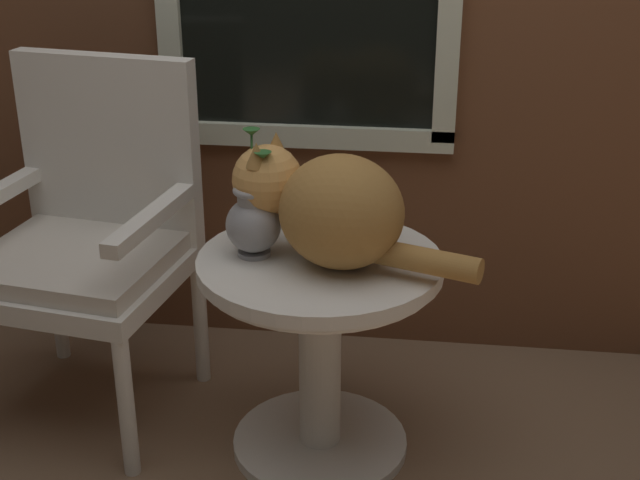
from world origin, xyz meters
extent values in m
plane|color=#7F6047|center=(0.00, 0.00, 0.00)|extent=(6.00, 6.00, 0.00)
cube|color=beige|center=(-0.05, 0.69, 0.72)|extent=(0.92, 0.03, 0.07)
cylinder|color=silver|center=(0.07, 0.08, 0.01)|extent=(0.49, 0.49, 0.03)
cylinder|color=silver|center=(0.07, 0.08, 0.29)|extent=(0.11, 0.11, 0.52)
cylinder|color=silver|center=(0.07, 0.08, 0.57)|extent=(0.64, 0.64, 0.03)
torus|color=silver|center=(0.07, 0.08, 0.54)|extent=(0.61, 0.61, 0.02)
cylinder|color=silver|center=(-0.42, -0.10, 0.21)|extent=(0.04, 0.04, 0.41)
cylinder|color=silver|center=(-0.84, 0.46, 0.21)|extent=(0.04, 0.04, 0.41)
cylinder|color=silver|center=(-0.34, 0.38, 0.21)|extent=(0.04, 0.04, 0.41)
cube|color=silver|center=(-0.63, 0.18, 0.44)|extent=(0.62, 0.61, 0.06)
cube|color=beige|center=(-0.63, 0.18, 0.50)|extent=(0.58, 0.56, 0.05)
cube|color=silver|center=(-0.59, 0.41, 0.75)|extent=(0.55, 0.14, 0.55)
cube|color=silver|center=(-0.38, 0.14, 0.65)|extent=(0.13, 0.49, 0.04)
ellipsoid|color=#AD7A3D|center=(0.13, 0.04, 0.73)|extent=(0.39, 0.37, 0.29)
sphere|color=#E2A356|center=(-0.07, 0.11, 0.78)|extent=(0.18, 0.18, 0.18)
cone|color=#AD7A3D|center=(-0.05, 0.16, 0.86)|extent=(0.06, 0.06, 0.06)
cone|color=#AD7A3D|center=(-0.08, 0.07, 0.86)|extent=(0.06, 0.06, 0.06)
cylinder|color=#AD7A3D|center=(0.33, -0.03, 0.64)|extent=(0.29, 0.15, 0.06)
cylinder|color=#99999E|center=(-0.10, 0.07, 0.59)|extent=(0.09, 0.09, 0.01)
ellipsoid|color=#99999E|center=(-0.10, 0.07, 0.67)|extent=(0.14, 0.14, 0.14)
cylinder|color=#99999E|center=(-0.10, 0.07, 0.74)|extent=(0.08, 0.08, 0.04)
torus|color=#99999E|center=(-0.10, 0.07, 0.76)|extent=(0.10, 0.10, 0.02)
cylinder|color=#2D662D|center=(-0.10, 0.10, 0.83)|extent=(0.01, 0.06, 0.14)
cone|color=#2D662D|center=(-0.11, 0.13, 0.90)|extent=(0.04, 0.04, 0.02)
cylinder|color=#2D662D|center=(-0.08, 0.07, 0.81)|extent=(0.04, 0.02, 0.10)
cone|color=#2D662D|center=(-0.07, 0.06, 0.86)|extent=(0.04, 0.04, 0.02)
camera|label=1|loc=(0.33, -1.97, 1.54)|focal=49.83mm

